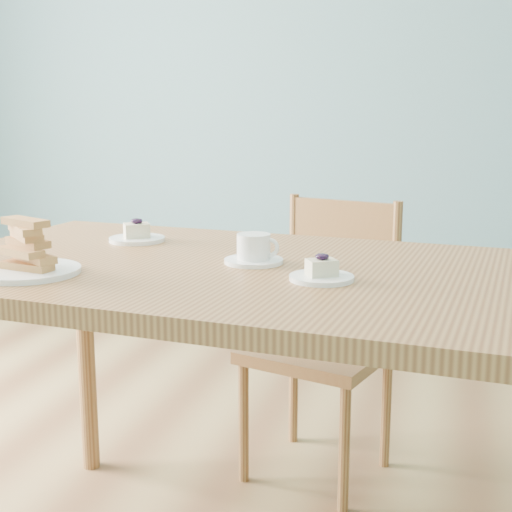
% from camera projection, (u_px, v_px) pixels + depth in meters
% --- Properties ---
extents(room, '(5.01, 5.01, 2.71)m').
position_uv_depth(room, '(121.00, 46.00, 1.87)').
color(room, olive).
rests_on(room, ground).
extents(dining_table, '(1.62, 1.02, 0.83)m').
position_uv_depth(dining_table, '(242.00, 300.00, 1.68)').
color(dining_table, olive).
rests_on(dining_table, ground).
extents(dining_chair, '(0.50, 0.49, 0.90)m').
position_uv_depth(dining_chair, '(324.00, 337.00, 2.32)').
color(dining_chair, olive).
rests_on(dining_chair, ground).
extents(cheesecake_plate_near, '(0.14, 0.14, 0.06)m').
position_uv_depth(cheesecake_plate_near, '(322.00, 273.00, 1.51)').
color(cheesecake_plate_near, white).
rests_on(cheesecake_plate_near, dining_table).
extents(cheesecake_plate_far, '(0.15, 0.15, 0.06)m').
position_uv_depth(cheesecake_plate_far, '(137.00, 235.00, 1.96)').
color(cheesecake_plate_far, white).
rests_on(cheesecake_plate_far, dining_table).
extents(coffee_cup, '(0.14, 0.14, 0.07)m').
position_uv_depth(coffee_cup, '(254.00, 251.00, 1.68)').
color(coffee_cup, white).
rests_on(coffee_cup, dining_table).
extents(biscotti_plate, '(0.23, 0.23, 0.12)m').
position_uv_depth(biscotti_plate, '(26.00, 256.00, 1.56)').
color(biscotti_plate, white).
rests_on(biscotti_plate, dining_table).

